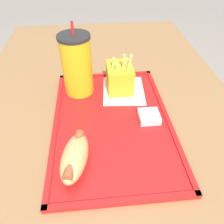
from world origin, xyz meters
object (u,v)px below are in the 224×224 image
fries_carton (120,78)px  sauce_cup_mayo (149,116)px  hot_dog_far (75,157)px  soda_cup (77,65)px

fries_carton → sauce_cup_mayo: fries_carton is taller
hot_dog_far → fries_carton: (0.27, -0.13, 0.02)m
soda_cup → sauce_cup_mayo: 0.25m
hot_dog_far → sauce_cup_mayo: bearing=-56.8°
soda_cup → fries_carton: (-0.00, -0.12, -0.05)m
hot_dog_far → sauce_cup_mayo: hot_dog_far is taller
hot_dog_far → soda_cup: bearing=-1.1°
soda_cup → hot_dog_far: size_ratio=1.54×
hot_dog_far → fries_carton: 0.30m
soda_cup → fries_carton: 0.13m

